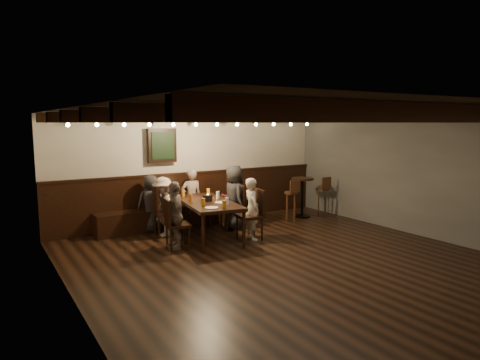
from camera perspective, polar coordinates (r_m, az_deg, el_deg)
room at (r=8.43m, az=-4.03°, el=-0.25°), size 7.00×7.00×7.00m
dining_table at (r=8.29m, az=-4.43°, el=-3.21°), size 1.17×2.06×0.73m
chair_left_near at (r=8.60m, az=-9.94°, el=-5.42°), size 0.51×0.51×0.98m
chair_left_far at (r=7.76m, az=-8.40°, el=-7.03°), size 0.47×0.47×0.89m
chair_right_near at (r=9.03m, az=-0.97°, el=-4.79°), size 0.49×0.49×0.93m
chair_right_far at (r=8.22m, az=1.40°, el=-5.94°), size 0.51×0.51×0.97m
person_bench_left at (r=8.94m, az=-11.76°, el=-3.06°), size 0.63×0.46×1.18m
person_bench_centre at (r=9.29m, az=-6.50°, el=-2.36°), size 0.49×0.37×1.24m
person_bench_right at (r=9.44m, az=-0.99°, el=-2.33°), size 0.64×0.53×1.18m
person_left_near at (r=8.54m, az=-10.18°, el=-3.54°), size 0.55×0.82×1.18m
person_left_far at (r=7.67m, az=-8.68°, el=-4.65°), size 0.40×0.75×1.21m
person_right_near at (r=8.96m, az=-0.80°, el=-2.33°), size 0.53×0.72×1.35m
person_right_far at (r=8.17m, az=1.60°, el=-3.88°), size 0.35×0.48×1.20m
pint_a at (r=8.85m, az=-7.61°, el=-1.71°), size 0.07×0.07×0.14m
pint_b at (r=8.95m, az=-4.25°, el=-1.55°), size 0.07×0.07×0.14m
pint_c at (r=8.27m, az=-6.63°, el=-2.35°), size 0.07×0.07×0.14m
pint_d at (r=8.55m, az=-2.96°, el=-1.98°), size 0.07×0.07×0.14m
pint_e at (r=7.78m, az=-4.92°, el=-2.96°), size 0.07×0.07×0.14m
pint_f at (r=7.83m, az=-1.76°, el=-2.87°), size 0.07×0.07×0.14m
pint_g at (r=7.54m, az=-2.14°, el=-3.27°), size 0.07×0.07×0.14m
plate_near at (r=7.58m, az=-3.82°, el=-3.71°), size 0.24×0.24×0.01m
plate_far at (r=8.06m, az=-2.54°, el=-3.02°), size 0.24×0.24×0.01m
condiment_caddy at (r=8.22m, az=-4.33°, el=-2.45°), size 0.15×0.10×0.12m
candle at (r=8.59m, az=-4.32°, el=-2.25°), size 0.05×0.05×0.05m
high_top_table at (r=10.23m, az=8.31°, el=-1.50°), size 0.53×0.53×0.94m
bar_stool_left at (r=9.80m, az=6.81°, el=-3.43°), size 0.30×0.31×0.95m
bar_stool_right at (r=10.48m, az=10.92°, el=-2.79°), size 0.30×0.31×0.95m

